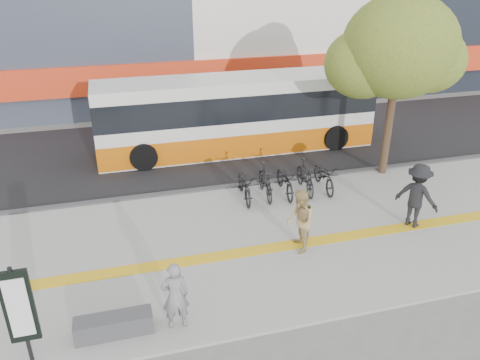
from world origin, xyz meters
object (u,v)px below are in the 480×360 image
object	(u,v)px
signboard	(19,308)
seated_woman	(175,296)
bench	(114,325)
pedestrian_tan	(300,221)
street_tree	(397,49)
pedestrian_dark	(417,196)
bus	(237,116)

from	to	relation	value
signboard	seated_woman	size ratio (longest dim) A/B	1.38
bench	signboard	xyz separation A→B (m)	(-1.60, -0.31, 1.06)
seated_woman	pedestrian_tan	xyz separation A→B (m)	(3.61, 2.05, 0.07)
street_tree	pedestrian_tan	bearing A→B (deg)	-140.12
bench	pedestrian_dark	distance (m)	8.96
bench	street_tree	distance (m)	12.23
signboard	pedestrian_dark	distance (m)	10.56
seated_woman	pedestrian_dark	size ratio (longest dim) A/B	0.82
street_tree	pedestrian_dark	bearing A→B (deg)	-106.91
street_tree	pedestrian_tan	size ratio (longest dim) A/B	3.62
seated_woman	bench	bearing A→B (deg)	-4.00
bus	pedestrian_dark	distance (m)	8.17
signboard	pedestrian_dark	xyz separation A→B (m)	(10.24, 2.58, -0.32)
bus	street_tree	bearing A→B (deg)	-39.19
bench	signboard	world-z (taller)	signboard
street_tree	bus	size ratio (longest dim) A/B	0.57
street_tree	pedestrian_dark	world-z (taller)	street_tree
pedestrian_tan	seated_woman	bearing A→B (deg)	-52.49
bench	pedestrian_tan	bearing A→B (deg)	21.67
signboard	pedestrian_dark	bearing A→B (deg)	14.12
pedestrian_tan	street_tree	bearing A→B (deg)	137.73
signboard	pedestrian_tan	size ratio (longest dim) A/B	1.26
bus	seated_woman	xyz separation A→B (m)	(-3.97, -9.80, -0.58)
bench	bus	xyz separation A→B (m)	(5.27, 9.70, 1.15)
seated_woman	pedestrian_dark	xyz separation A→B (m)	(7.34, 2.37, 0.17)
signboard	street_tree	xyz separation A→B (m)	(11.38, 6.33, 3.15)
bench	bus	world-z (taller)	bus
signboard	street_tree	bearing A→B (deg)	29.07
street_tree	pedestrian_dark	xyz separation A→B (m)	(-1.14, -3.75, -3.46)
bench	street_tree	xyz separation A→B (m)	(9.78, 6.02, 4.21)
bench	signboard	size ratio (longest dim) A/B	0.73
pedestrian_dark	bus	bearing A→B (deg)	-9.92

